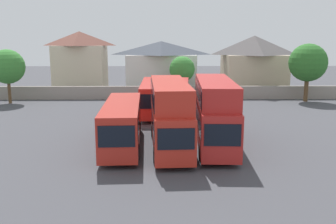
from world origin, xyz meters
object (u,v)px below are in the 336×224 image
at_px(tree_right_of_lot, 308,63).
at_px(tree_left_of_lot, 182,69).
at_px(house_terrace_right, 254,63).
at_px(bus_5, 176,96).
at_px(bus_2, 170,111).
at_px(house_terrace_centre, 161,66).
at_px(house_terrace_left, 80,61).
at_px(bus_1, 122,122).
at_px(bus_4, 153,96).
at_px(tree_behind_wall, 7,67).
at_px(bus_3, 215,109).

bearing_deg(tree_right_of_lot, tree_left_of_lot, 164.50).
height_order(house_terrace_right, tree_left_of_lot, house_terrace_right).
bearing_deg(bus_5, tree_left_of_lot, 178.75).
height_order(bus_2, house_terrace_centre, house_terrace_centre).
bearing_deg(bus_5, bus_2, 0.43).
relative_size(bus_2, house_terrace_left, 1.20).
xyz_separation_m(bus_1, bus_2, (3.60, -0.34, 0.88)).
height_order(bus_2, bus_4, bus_2).
relative_size(house_terrace_left, house_terrace_right, 0.97).
height_order(bus_1, bus_5, bus_5).
height_order(house_terrace_centre, tree_left_of_lot, house_terrace_centre).
height_order(bus_4, tree_behind_wall, tree_behind_wall).
height_order(house_terrace_left, tree_right_of_lot, house_terrace_left).
bearing_deg(tree_right_of_lot, tree_behind_wall, -178.52).
distance_m(bus_1, house_terrace_left, 32.51).
height_order(bus_2, house_terrace_left, house_terrace_left).
xyz_separation_m(house_terrace_left, tree_behind_wall, (-6.85, -10.96, -0.05)).
relative_size(bus_2, bus_5, 0.97).
bearing_deg(bus_5, bus_1, -14.86).
xyz_separation_m(bus_5, house_terrace_right, (12.64, 17.30, 2.46)).
bearing_deg(tree_left_of_lot, house_terrace_right, 22.92).
bearing_deg(tree_right_of_lot, house_terrace_centre, 151.05).
relative_size(tree_left_of_lot, tree_right_of_lot, 0.76).
height_order(house_terrace_left, tree_left_of_lot, house_terrace_left).
height_order(bus_4, tree_right_of_lot, tree_right_of_lot).
relative_size(house_terrace_centre, tree_right_of_lot, 1.49).
xyz_separation_m(house_terrace_right, tree_left_of_lot, (-11.36, -4.80, -0.53)).
bearing_deg(bus_1, house_terrace_right, 147.83).
distance_m(bus_4, tree_right_of_lot, 21.81).
height_order(bus_5, tree_left_of_lot, tree_left_of_lot).
xyz_separation_m(tree_behind_wall, tree_right_of_lot, (38.69, 1.00, 0.40)).
distance_m(bus_2, house_terrace_centre, 31.91).
relative_size(house_terrace_centre, house_terrace_right, 1.18).
distance_m(house_terrace_right, tree_right_of_lot, 10.52).
distance_m(bus_3, tree_left_of_lot, 25.29).
relative_size(bus_5, tree_behind_wall, 1.68).
xyz_separation_m(bus_3, tree_left_of_lot, (-1.21, 25.24, 1.04)).
bearing_deg(bus_2, bus_4, -176.02).
bearing_deg(house_terrace_right, bus_1, -119.65).
bearing_deg(tree_left_of_lot, house_terrace_centre, 115.96).
relative_size(bus_1, house_terrace_right, 1.16).
relative_size(tree_left_of_lot, tree_behind_wall, 0.83).
distance_m(bus_5, house_terrace_right, 21.57).
distance_m(bus_3, house_terrace_centre, 31.66).
bearing_deg(bus_3, house_terrace_left, -148.47).
bearing_deg(tree_behind_wall, bus_2, -45.06).
distance_m(bus_3, tree_right_of_lot, 25.70).
relative_size(house_terrace_right, tree_left_of_lot, 1.67).
xyz_separation_m(bus_4, house_terrace_right, (15.22, 17.21, 2.45)).
xyz_separation_m(house_terrace_left, house_terrace_centre, (12.63, 0.67, -0.75)).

